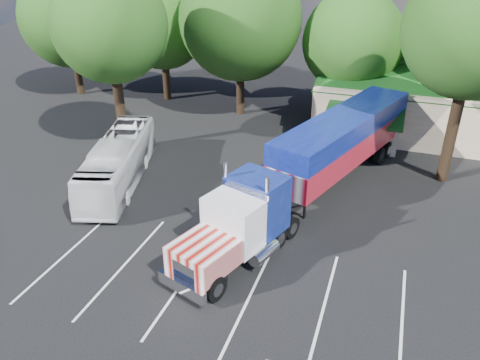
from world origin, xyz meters
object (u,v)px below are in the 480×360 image
(woman, at_px, (225,274))
(tour_bus, at_px, (119,162))
(semi_truck, at_px, (321,156))
(silver_sedan, at_px, (448,139))
(bicycle, at_px, (347,164))

(woman, bearing_deg, tour_bus, 43.27)
(semi_truck, distance_m, tour_bus, 12.55)
(woman, relative_size, silver_sedan, 0.38)
(woman, distance_m, silver_sedan, 22.37)
(semi_truck, distance_m, woman, 10.32)
(woman, height_order, bicycle, woman)
(woman, height_order, silver_sedan, woman)
(silver_sedan, bearing_deg, tour_bus, 114.77)
(tour_bus, bearing_deg, bicycle, 9.79)
(silver_sedan, bearing_deg, bicycle, 124.99)
(bicycle, bearing_deg, woman, -97.78)
(woman, relative_size, tour_bus, 0.16)
(bicycle, distance_m, tour_bus, 15.03)
(woman, height_order, tour_bus, tour_bus)
(semi_truck, distance_m, bicycle, 4.79)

